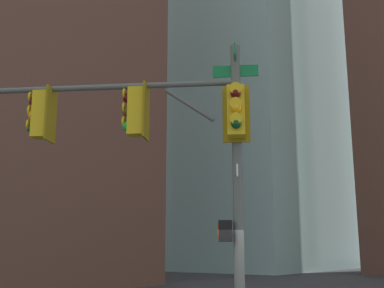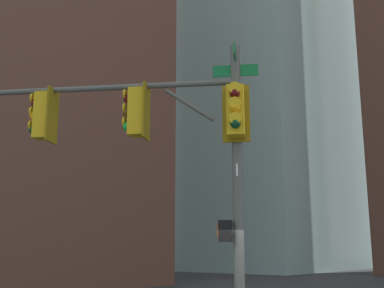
{
  "view_description": "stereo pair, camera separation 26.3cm",
  "coord_description": "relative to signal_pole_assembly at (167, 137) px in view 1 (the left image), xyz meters",
  "views": [
    {
      "loc": [
        4.86,
        -8.19,
        2.14
      ],
      "look_at": [
        -1.03,
        -0.45,
        4.21
      ],
      "focal_mm": 46.37,
      "sensor_mm": 36.0,
      "label": 1
    },
    {
      "loc": [
        5.06,
        -8.03,
        2.14
      ],
      "look_at": [
        -1.03,
        -0.45,
        4.21
      ],
      "focal_mm": 46.37,
      "sensor_mm": 36.0,
      "label": 2
    }
  ],
  "objects": [
    {
      "name": "building_glass_tower",
      "position": [
        -30.14,
        47.51,
        30.98
      ],
      "size": [
        32.45,
        33.78,
        70.66
      ],
      "primitive_type": "cube",
      "color": "#9EC6C1",
      "rests_on": "ground_plane"
    },
    {
      "name": "signal_pole_assembly",
      "position": [
        0.0,
        0.0,
        0.0
      ],
      "size": [
        5.0,
        3.2,
        6.27
      ],
      "rotation": [
        0.0,
        0.0,
        3.68
      ],
      "color": "#4C514C",
      "rests_on": "ground_plane"
    },
    {
      "name": "building_brick_farside",
      "position": [
        -32.16,
        57.69,
        12.19
      ],
      "size": [
        16.43,
        18.55,
        33.09
      ],
      "primitive_type": "cube",
      "color": "#845B47",
      "rests_on": "ground_plane"
    }
  ]
}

